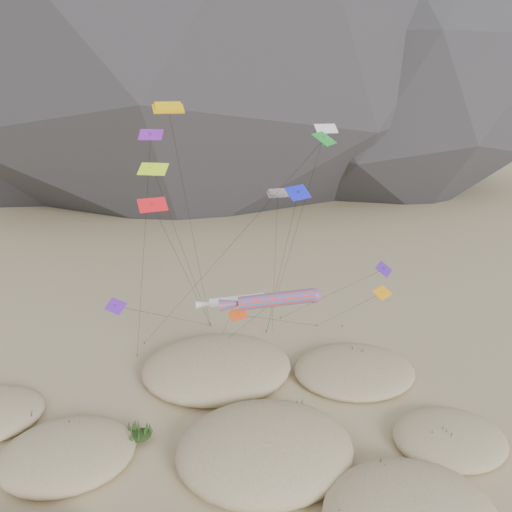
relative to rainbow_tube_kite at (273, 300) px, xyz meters
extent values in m
plane|color=#CCB789|center=(-3.50, -7.62, -11.60)|extent=(500.00, 500.00, 0.00)
ellipsoid|color=#2B2B30|center=(-40.50, 115.38, 32.40)|extent=(136.20, 127.83, 116.00)
ellipsoid|color=black|center=(52.50, 102.38, 26.40)|extent=(130.55, 126.41, 100.00)
ellipsoid|color=#CCB789|center=(-17.38, -2.64, -11.02)|extent=(10.88, 9.25, 2.56)
ellipsoid|color=#CCB789|center=(-1.62, -5.21, -10.73)|extent=(14.48, 12.31, 3.86)
ellipsoid|color=#CCB789|center=(14.08, -6.09, -11.14)|extent=(9.66, 8.21, 2.05)
ellipsoid|color=#CCB789|center=(-4.22, 7.84, -10.83)|extent=(15.55, 13.22, 3.45)
ellipsoid|color=#CCB789|center=(9.82, 5.17, -11.07)|extent=(12.64, 10.74, 2.34)
ellipsoid|color=black|center=(7.71, -10.56, -10.60)|extent=(3.52, 3.01, 1.06)
ellipsoid|color=black|center=(-16.48, -0.96, -10.80)|extent=(2.80, 2.40, 0.84)
ellipsoid|color=black|center=(-11.71, -1.51, -10.90)|extent=(2.01, 1.72, 0.60)
ellipsoid|color=black|center=(-1.94, -4.05, -10.50)|extent=(3.47, 2.97, 1.04)
ellipsoid|color=black|center=(1.49, -1.58, -10.60)|extent=(2.30, 1.97, 0.69)
ellipsoid|color=black|center=(-1.79, -5.19, -10.70)|extent=(2.62, 2.24, 0.79)
ellipsoid|color=black|center=(13.36, -6.11, -11.00)|extent=(2.40, 2.06, 0.72)
ellipsoid|color=black|center=(-5.07, 9.86, -10.60)|extent=(3.03, 2.60, 0.91)
ellipsoid|color=black|center=(-4.15, 6.31, -10.70)|extent=(2.53, 2.16, 0.76)
ellipsoid|color=black|center=(10.44, 7.39, -10.90)|extent=(2.09, 1.79, 0.63)
ellipsoid|color=black|center=(8.10, 3.80, -11.00)|extent=(2.38, 2.03, 0.71)
ellipsoid|color=black|center=(-22.15, 2.98, -11.20)|extent=(1.75, 1.49, 0.52)
cylinder|color=#3F2D1E|center=(-4.93, 16.01, -11.45)|extent=(0.08, 0.08, 0.30)
cylinder|color=#3F2D1E|center=(-3.98, 18.78, -11.45)|extent=(0.08, 0.08, 0.30)
cylinder|color=#3F2D1E|center=(2.59, 15.86, -11.45)|extent=(0.08, 0.08, 0.30)
cylinder|color=#3F2D1E|center=(5.08, 19.22, -11.45)|extent=(0.08, 0.08, 0.30)
cylinder|color=#3F2D1E|center=(9.14, 16.39, -11.45)|extent=(0.08, 0.08, 0.30)
cylinder|color=#3F2D1E|center=(-11.98, 15.52, -11.45)|extent=(0.08, 0.08, 0.30)
cylinder|color=#3F2D1E|center=(12.24, 15.63, -11.45)|extent=(0.08, 0.08, 0.30)
cylinder|color=#3F2D1E|center=(-12.65, 12.77, -11.45)|extent=(0.08, 0.08, 0.30)
cylinder|color=#FF321A|center=(0.30, -0.04, 0.04)|extent=(6.60, 1.96, 1.84)
sphere|color=#FF321A|center=(3.49, -0.43, 0.29)|extent=(1.24, 1.24, 1.24)
cone|color=#FF321A|center=(-3.21, 0.39, -0.28)|extent=(2.77, 1.37, 1.32)
cylinder|color=black|center=(-1.47, 6.90, -5.78)|extent=(3.56, 13.91, 11.66)
cylinder|color=silver|center=(-2.69, 3.60, -1.41)|extent=(4.88, 1.02, 1.10)
sphere|color=silver|center=(-0.29, 3.47, -1.22)|extent=(0.81, 0.81, 0.81)
cone|color=silver|center=(-5.33, 3.74, -1.65)|extent=(2.00, 0.80, 0.82)
cylinder|color=black|center=(-2.77, 9.74, -6.50)|extent=(0.19, 12.30, 10.21)
cube|color=#DCA30B|center=(-7.75, 6.29, 15.15)|extent=(2.67, 1.35, 0.76)
cube|color=#DCA30B|center=(-7.75, 6.29, 15.35)|extent=(2.26, 1.08, 0.74)
cylinder|color=black|center=(-5.87, 12.48, 1.78)|extent=(3.79, 12.42, 26.76)
cube|color=red|center=(2.00, 7.87, 7.28)|extent=(2.11, 1.08, 0.58)
cube|color=red|center=(2.00, 7.87, 7.46)|extent=(1.79, 0.87, 0.57)
cylinder|color=black|center=(2.68, 12.01, -2.16)|extent=(1.39, 8.31, 18.89)
cube|color=silver|center=(6.30, 7.36, 13.25)|extent=(2.08, 1.19, 0.76)
cube|color=silver|center=(6.30, 7.36, 13.10)|extent=(0.26, 0.24, 0.69)
cylinder|color=black|center=(4.44, 11.61, 0.85)|extent=(3.74, 8.53, 24.81)
cube|color=purple|center=(-9.33, 6.68, 13.04)|extent=(2.19, 1.45, 0.84)
cube|color=purple|center=(-9.33, 6.68, 12.89)|extent=(0.30, 0.33, 0.67)
cylinder|color=black|center=(-10.99, 9.73, 0.74)|extent=(3.35, 6.13, 24.60)
cube|color=red|center=(-9.30, -1.32, 8.85)|extent=(2.24, 1.48, 0.84)
cube|color=red|center=(-9.30, -1.32, 8.70)|extent=(0.30, 0.32, 0.69)
cylinder|color=black|center=(-6.64, 8.73, -1.35)|extent=(5.35, 20.12, 20.41)
cube|color=#1920D9|center=(2.69, 2.97, 8.40)|extent=(2.53, 2.12, 1.03)
cube|color=#1920D9|center=(2.69, 2.97, 8.25)|extent=(0.43, 0.45, 0.76)
cylinder|color=black|center=(2.64, 9.42, -1.58)|extent=(0.12, 12.91, 19.96)
cube|color=#C9FF1A|center=(-9.17, 1.32, 11.01)|extent=(2.47, 1.86, 0.78)
cube|color=#C9FF1A|center=(-9.17, 1.32, 10.86)|extent=(0.32, 0.29, 0.76)
cylinder|color=black|center=(-6.57, 10.05, -0.27)|extent=(5.23, 17.49, 22.57)
cube|color=#E54315|center=(-2.81, 1.14, -1.68)|extent=(1.74, 1.28, 0.69)
cube|color=#E54315|center=(-2.81, 1.14, -1.83)|extent=(0.26, 0.30, 0.53)
cylinder|color=black|center=(3.16, 8.76, -6.62)|extent=(11.98, 15.27, 9.89)
cube|color=#6A21C3|center=(-12.81, 0.26, 0.34)|extent=(1.99, 2.04, 0.73)
cube|color=#6A21C3|center=(-12.81, 0.26, 0.19)|extent=(0.32, 0.32, 0.64)
cylinder|color=black|center=(-8.39, 9.52, -5.61)|extent=(8.86, 18.54, 11.91)
cube|color=orange|center=(10.10, 0.80, -0.46)|extent=(2.16, 2.00, 0.64)
cube|color=orange|center=(10.10, 0.80, -0.61)|extent=(0.28, 0.27, 0.67)
cylinder|color=black|center=(9.62, 8.60, -6.01)|extent=(0.99, 15.60, 11.11)
cube|color=green|center=(5.29, 4.52, 12.67)|extent=(2.79, 3.09, 0.96)
cube|color=green|center=(5.29, 4.52, 12.52)|extent=(0.40, 0.41, 0.95)
cylinder|color=black|center=(-3.34, 10.02, 0.56)|extent=(17.30, 11.04, 24.23)
cube|color=#511CA4|center=(11.36, 3.59, 0.69)|extent=(2.28, 2.52, 0.82)
cube|color=#511CA4|center=(11.36, 3.59, 0.54)|extent=(0.34, 0.35, 0.77)
cylinder|color=black|center=(8.22, 11.40, -5.43)|extent=(6.30, 15.65, 12.26)
camera|label=1|loc=(-7.97, -37.37, 17.31)|focal=35.00mm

